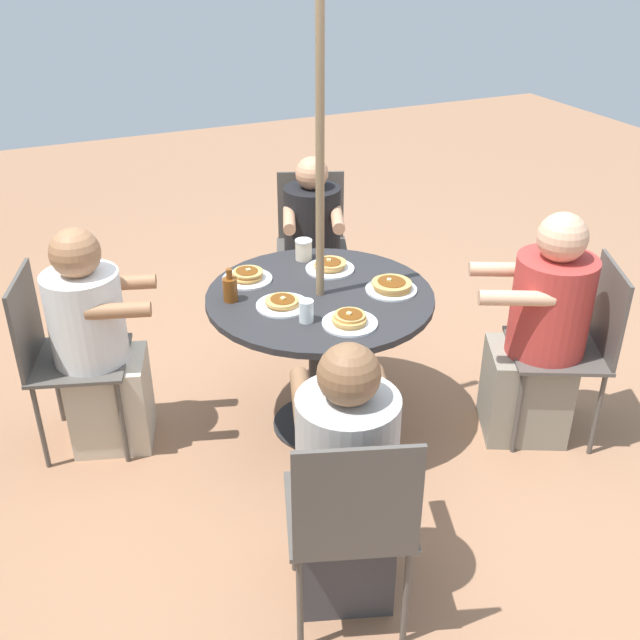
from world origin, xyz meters
TOP-DOWN VIEW (x-y plane):
  - ground_plane at (0.00, 0.00)m, footprint 12.00×12.00m
  - patio_table at (0.00, 0.00)m, footprint 1.08×1.08m
  - umbrella_pole at (0.00, 0.00)m, footprint 0.04×0.04m
  - patio_chair_north at (-0.54, -1.11)m, footprint 0.59×0.59m
  - diner_north at (-0.46, -0.95)m, footprint 0.55×0.62m
  - patio_chair_east at (1.15, -0.45)m, footprint 0.57×0.57m
  - diner_east at (0.98, -0.39)m, footprint 0.57×0.49m
  - patio_chair_south at (0.37, 1.18)m, footprint 0.55×0.55m
  - diner_south at (0.32, 1.01)m, footprint 0.46×0.53m
  - patio_chair_west at (-1.17, 0.40)m, footprint 0.56×0.56m
  - diner_west at (-1.00, 0.34)m, footprint 0.58×0.49m
  - pancake_plate_a at (0.22, -0.15)m, footprint 0.24×0.24m
  - pancake_plate_b at (-0.11, -0.33)m, footprint 0.24×0.24m
  - pancake_plate_c at (0.28, 0.26)m, footprint 0.24×0.24m
  - pancake_plate_d at (-0.32, 0.00)m, footprint 0.24×0.24m
  - pancake_plate_e at (-0.05, 0.21)m, footprint 0.24×0.24m
  - syrup_bottle at (0.11, 0.40)m, footprint 0.09×0.07m
  - coffee_cup at (0.40, -0.08)m, footprint 0.09×0.09m
  - drinking_glass_a at (-0.22, 0.16)m, footprint 0.07×0.07m

SIDE VIEW (x-z plane):
  - ground_plane at x=0.00m, z-range 0.00..0.00m
  - diner_east at x=0.98m, z-range -0.05..1.05m
  - diner_west at x=-1.00m, z-range -0.05..1.07m
  - diner_south at x=0.32m, z-range -0.05..1.09m
  - diner_north at x=-0.46m, z-range -0.05..1.12m
  - patio_chair_north at x=-0.54m, z-range 0.08..1.00m
  - patio_chair_east at x=1.15m, z-range 0.08..1.00m
  - patio_chair_south at x=0.37m, z-range 0.08..1.00m
  - patio_chair_west at x=-1.17m, z-range 0.08..1.00m
  - patio_table at x=0.00m, z-range 0.24..1.00m
  - pancake_plate_e at x=-0.05m, z-range 0.75..0.80m
  - pancake_plate_a at x=0.22m, z-range 0.75..0.81m
  - pancake_plate_d at x=-0.32m, z-range 0.75..0.81m
  - pancake_plate_c at x=0.28m, z-range 0.75..0.81m
  - pancake_plate_b at x=-0.11m, z-range 0.75..0.81m
  - drinking_glass_a at x=-0.22m, z-range 0.76..0.86m
  - coffee_cup at x=0.40m, z-range 0.76..0.87m
  - syrup_bottle at x=0.11m, z-range 0.74..0.90m
  - umbrella_pole at x=0.00m, z-range 0.00..2.20m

